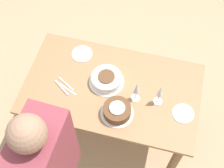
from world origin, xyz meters
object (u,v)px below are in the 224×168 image
object	(u,v)px
cake_center_white	(106,79)
wine_glass_far	(137,89)
cake_front_chocolate	(117,111)
wine_glass_near	(160,92)

from	to	relation	value
cake_center_white	wine_glass_far	size ratio (longest dim) A/B	1.27
cake_center_white	cake_front_chocolate	size ratio (longest dim) A/B	1.12
cake_center_white	wine_glass_far	bearing A→B (deg)	-19.15
cake_front_chocolate	wine_glass_near	size ratio (longest dim) A/B	1.13
wine_glass_far	cake_center_white	bearing A→B (deg)	160.85
cake_front_chocolate	wine_glass_near	bearing A→B (deg)	32.10
cake_center_white	cake_front_chocolate	distance (m)	0.28
wine_glass_near	wine_glass_far	world-z (taller)	wine_glass_near
wine_glass_near	wine_glass_far	distance (m)	0.17
cake_center_white	wine_glass_near	distance (m)	0.43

